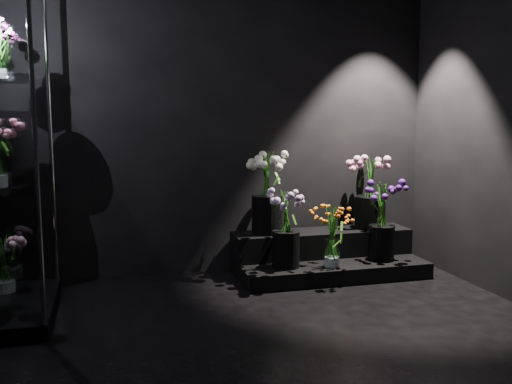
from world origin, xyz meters
name	(u,v)px	position (x,y,z in m)	size (l,w,h in m)	color
floor	(282,361)	(0.00, 0.00, 0.00)	(4.00, 4.00, 0.00)	black
wall_back	(214,115)	(0.00, 2.00, 1.40)	(4.00, 4.00, 0.00)	black
display_riser	(326,256)	(0.94, 1.67, 0.15)	(1.63, 0.73, 0.36)	black
bouquet_orange_bells	(332,234)	(0.87, 1.37, 0.42)	(0.27, 0.27, 0.54)	white
bouquet_lilac	(286,222)	(0.50, 1.46, 0.52)	(0.35, 0.35, 0.66)	black
bouquet_purple	(382,217)	(1.39, 1.48, 0.52)	(0.32, 0.32, 0.69)	black
bouquet_cream_roses	(267,187)	(0.43, 1.78, 0.78)	(0.51, 0.51, 0.72)	black
bouquet_pink_roses	(371,189)	(1.41, 1.76, 0.73)	(0.39, 0.39, 0.66)	black
bouquet_case_base_pink	(3,259)	(-1.69, 1.42, 0.36)	(0.35, 0.35, 0.48)	white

